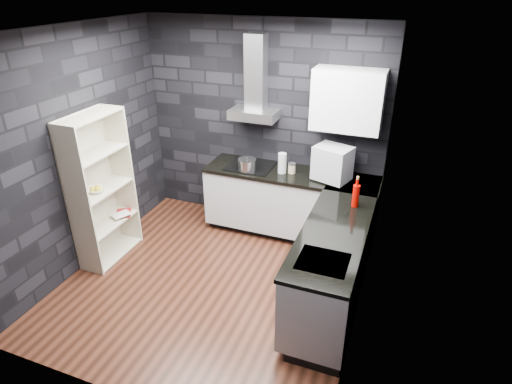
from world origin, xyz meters
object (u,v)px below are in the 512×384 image
Objects in this scene: pot at (247,165)px; fruit_bowl at (96,190)px; utensil_crock at (318,173)px; appliance_garage at (332,163)px; red_bottle at (356,196)px; glass_vase at (282,163)px; storage_jar at (292,169)px; bookshelf at (102,190)px.

fruit_bowl is (-1.38, -1.18, -0.04)m from pot.
utensil_crock reaches higher than fruit_bowl.
red_bottle is at bearing -38.21° from appliance_garage.
glass_vase is 0.63m from appliance_garage.
appliance_garage reaches higher than red_bottle.
appliance_garage is 1.65× the size of red_bottle.
storage_jar is at bearing 18.52° from glass_vase.
red_bottle is at bearing -29.20° from glass_vase.
glass_vase is at bearing 48.75° from bookshelf.
storage_jar reaches higher than fruit_bowl.
appliance_garage is at bearing 27.75° from fruit_bowl.
red_bottle is at bearing -17.62° from pot.
appliance_garage is at bearing -0.22° from utensil_crock.
glass_vase is 1.04× the size of red_bottle.
appliance_garage reaches higher than pot.
red_bottle reaches higher than storage_jar.
glass_vase is at bearing 35.39° from fruit_bowl.
utensil_crock is at bearing -6.83° from storage_jar.
storage_jar is at bearing 14.74° from pot.
fruit_bowl is at bearing -165.49° from red_bottle.
fruit_bowl is (-1.81, -1.29, -0.09)m from glass_vase.
bookshelf is (-1.81, -1.21, -0.13)m from glass_vase.
appliance_garage is (0.63, -0.00, 0.10)m from glass_vase.
appliance_garage is (0.16, -0.00, 0.15)m from utensil_crock.
appliance_garage reaches higher than utensil_crock.
storage_jar is 0.54m from appliance_garage.
utensil_crock is 0.57× the size of red_bottle.
bookshelf is at bearing -152.17° from utensil_crock.
utensil_crock is (0.35, -0.04, 0.01)m from storage_jar.
bookshelf is 8.93× the size of fruit_bowl.
glass_vase reaches higher than pot.
red_bottle is 1.24× the size of fruit_bowl.
bookshelf is at bearing -146.35° from glass_vase.
bookshelf is at bearing -141.44° from pot.
pot is 0.13× the size of bookshelf.
storage_jar is 0.57× the size of fruit_bowl.
red_bottle is at bearing -46.16° from utensil_crock.
red_bottle is (0.37, -0.56, -0.10)m from appliance_garage.
appliance_garage reaches higher than storage_jar.
fruit_bowl is at bearing -134.41° from appliance_garage.
glass_vase is 2.23m from fruit_bowl.
bookshelf reaches higher than pot.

